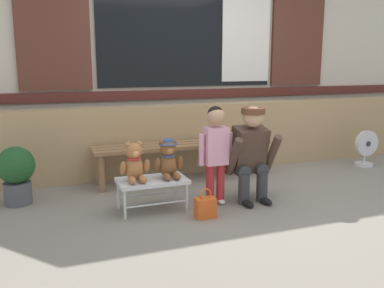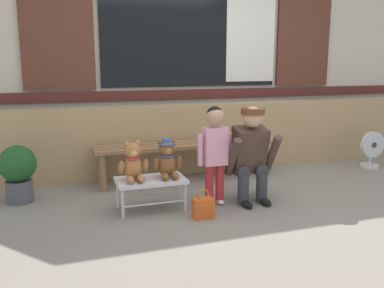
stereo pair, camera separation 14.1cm
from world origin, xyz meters
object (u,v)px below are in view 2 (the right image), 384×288
object	(u,v)px
potted_plant	(18,170)
floor_fan	(372,150)
handbag_on_ground	(203,207)
wooden_bench_long	(185,149)
child_standing	(215,145)
teddy_bear_with_hat	(167,159)
adult_crouching	(250,154)
teddy_bear_plain	(133,163)
small_display_bench	(151,182)

from	to	relation	value
potted_plant	floor_fan	size ratio (longest dim) A/B	1.19
handbag_on_ground	floor_fan	world-z (taller)	floor_fan
wooden_bench_long	potted_plant	bearing A→B (deg)	-172.48
wooden_bench_long	child_standing	xyz separation A→B (m)	(0.00, -0.91, 0.22)
teddy_bear_with_hat	adult_crouching	bearing A→B (deg)	-4.87
wooden_bench_long	teddy_bear_plain	xyz separation A→B (m)	(-0.77, -0.86, 0.09)
handbag_on_ground	potted_plant	size ratio (longest dim) A/B	0.48
adult_crouching	handbag_on_ground	xyz separation A→B (m)	(-0.60, -0.29, -0.38)
small_display_bench	teddy_bear_with_hat	xyz separation A→B (m)	(0.16, 0.00, 0.21)
small_display_bench	potted_plant	size ratio (longest dim) A/B	1.12
floor_fan	small_display_bench	bearing A→B (deg)	-168.63
handbag_on_ground	adult_crouching	bearing A→B (deg)	25.80
teddy_bear_plain	handbag_on_ground	bearing A→B (deg)	-33.40
teddy_bear_with_hat	potted_plant	size ratio (longest dim) A/B	0.64
wooden_bench_long	teddy_bear_plain	size ratio (longest dim) A/B	5.78
wooden_bench_long	adult_crouching	world-z (taller)	adult_crouching
handbag_on_ground	potted_plant	bearing A→B (deg)	148.03
wooden_bench_long	child_standing	bearing A→B (deg)	-89.78
small_display_bench	wooden_bench_long	bearing A→B (deg)	54.51
teddy_bear_with_hat	child_standing	world-z (taller)	child_standing
wooden_bench_long	small_display_bench	distance (m)	1.06
small_display_bench	teddy_bear_plain	bearing A→B (deg)	179.49
child_standing	potted_plant	bearing A→B (deg)	159.42
wooden_bench_long	child_standing	size ratio (longest dim) A/B	2.19
child_standing	floor_fan	world-z (taller)	child_standing
adult_crouching	floor_fan	distance (m)	2.24
teddy_bear_plain	child_standing	xyz separation A→B (m)	(0.78, -0.06, 0.13)
teddy_bear_with_hat	floor_fan	bearing A→B (deg)	11.93
teddy_bear_plain	potted_plant	size ratio (longest dim) A/B	0.64
wooden_bench_long	adult_crouching	size ratio (longest dim) A/B	2.21
child_standing	potted_plant	size ratio (longest dim) A/B	1.68
adult_crouching	floor_fan	world-z (taller)	adult_crouching
small_display_bench	teddy_bear_with_hat	distance (m)	0.26
teddy_bear_plain	potted_plant	world-z (taller)	teddy_bear_plain
teddy_bear_with_hat	handbag_on_ground	world-z (taller)	teddy_bear_with_hat
adult_crouching	handbag_on_ground	size ratio (longest dim) A/B	3.49
teddy_bear_with_hat	handbag_on_ground	xyz separation A→B (m)	(0.23, -0.36, -0.38)
small_display_bench	floor_fan	xyz separation A→B (m)	(3.10, 0.62, -0.03)
child_standing	adult_crouching	world-z (taller)	child_standing
teddy_bear_with_hat	teddy_bear_plain	bearing A→B (deg)	-179.87
teddy_bear_plain	adult_crouching	world-z (taller)	adult_crouching
small_display_bench	adult_crouching	world-z (taller)	adult_crouching
wooden_bench_long	handbag_on_ground	world-z (taller)	wooden_bench_long
teddy_bear_plain	floor_fan	distance (m)	3.33
handbag_on_ground	small_display_bench	bearing A→B (deg)	137.11
potted_plant	small_display_bench	bearing A→B (deg)	-27.69
wooden_bench_long	potted_plant	distance (m)	1.81
teddy_bear_plain	teddy_bear_with_hat	world-z (taller)	same
wooden_bench_long	floor_fan	distance (m)	2.51
handbag_on_ground	floor_fan	distance (m)	2.89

